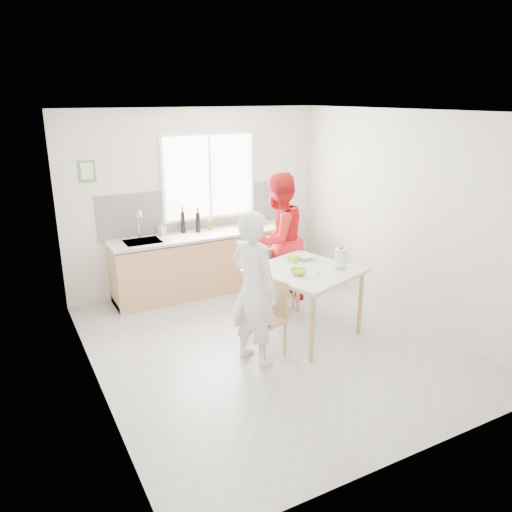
{
  "coord_description": "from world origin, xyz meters",
  "views": [
    {
      "loc": [
        -2.69,
        -4.68,
        2.86
      ],
      "look_at": [
        -0.09,
        0.2,
        1.07
      ],
      "focal_mm": 35.0,
      "sensor_mm": 36.0,
      "label": 1
    }
  ],
  "objects_px": {
    "dining_table": "(305,276)",
    "bowl_green": "(298,272)",
    "wine_bottle_b": "(198,222)",
    "person_red": "(278,240)",
    "bowl_white": "(305,257)",
    "milk_jug": "(341,258)",
    "chair_far": "(274,277)",
    "wine_bottle_a": "(183,222)",
    "person_white": "(254,289)",
    "chair_left": "(267,315)"
  },
  "relations": [
    {
      "from": "bowl_green",
      "to": "chair_far",
      "type": "bearing_deg",
      "value": 76.12
    },
    {
      "from": "person_white",
      "to": "dining_table",
      "type": "bearing_deg",
      "value": -90.0
    },
    {
      "from": "dining_table",
      "to": "person_white",
      "type": "xyz_separation_m",
      "value": [
        -0.86,
        -0.29,
        0.1
      ]
    },
    {
      "from": "dining_table",
      "to": "chair_far",
      "type": "distance_m",
      "value": 0.94
    },
    {
      "from": "chair_left",
      "to": "wine_bottle_b",
      "type": "bearing_deg",
      "value": 159.81
    },
    {
      "from": "person_red",
      "to": "milk_jug",
      "type": "relative_size",
      "value": 7.58
    },
    {
      "from": "bowl_white",
      "to": "milk_jug",
      "type": "distance_m",
      "value": 0.54
    },
    {
      "from": "person_red",
      "to": "bowl_white",
      "type": "height_order",
      "value": "person_red"
    },
    {
      "from": "dining_table",
      "to": "chair_far",
      "type": "xyz_separation_m",
      "value": [
        0.07,
        0.88,
        -0.31
      ]
    },
    {
      "from": "dining_table",
      "to": "chair_left",
      "type": "relative_size",
      "value": 1.59
    },
    {
      "from": "person_red",
      "to": "wine_bottle_a",
      "type": "relative_size",
      "value": 5.85
    },
    {
      "from": "bowl_green",
      "to": "wine_bottle_b",
      "type": "xyz_separation_m",
      "value": [
        -0.41,
        2.11,
        0.18
      ]
    },
    {
      "from": "chair_far",
      "to": "bowl_white",
      "type": "height_order",
      "value": "bowl_white"
    },
    {
      "from": "person_red",
      "to": "milk_jug",
      "type": "xyz_separation_m",
      "value": [
        0.19,
        -1.18,
        0.06
      ]
    },
    {
      "from": "milk_jug",
      "to": "person_white",
      "type": "bearing_deg",
      "value": 167.09
    },
    {
      "from": "person_red",
      "to": "bowl_green",
      "type": "distance_m",
      "value": 1.2
    },
    {
      "from": "wine_bottle_a",
      "to": "chair_left",
      "type": "bearing_deg",
      "value": -86.41
    },
    {
      "from": "dining_table",
      "to": "chair_far",
      "type": "bearing_deg",
      "value": 85.34
    },
    {
      "from": "dining_table",
      "to": "wine_bottle_b",
      "type": "distance_m",
      "value": 2.1
    },
    {
      "from": "milk_jug",
      "to": "dining_table",
      "type": "bearing_deg",
      "value": 139.01
    },
    {
      "from": "person_white",
      "to": "bowl_white",
      "type": "height_order",
      "value": "person_white"
    },
    {
      "from": "person_white",
      "to": "wine_bottle_a",
      "type": "relative_size",
      "value": 5.41
    },
    {
      "from": "chair_far",
      "to": "milk_jug",
      "type": "height_order",
      "value": "milk_jug"
    },
    {
      "from": "dining_table",
      "to": "milk_jug",
      "type": "distance_m",
      "value": 0.48
    },
    {
      "from": "person_red",
      "to": "wine_bottle_b",
      "type": "xyz_separation_m",
      "value": [
        -0.8,
        0.98,
        0.13
      ]
    },
    {
      "from": "chair_far",
      "to": "bowl_green",
      "type": "distance_m",
      "value": 1.11
    },
    {
      "from": "bowl_white",
      "to": "wine_bottle_b",
      "type": "height_order",
      "value": "wine_bottle_b"
    },
    {
      "from": "dining_table",
      "to": "wine_bottle_b",
      "type": "bearing_deg",
      "value": 106.38
    },
    {
      "from": "chair_left",
      "to": "bowl_white",
      "type": "height_order",
      "value": "bowl_white"
    },
    {
      "from": "person_white",
      "to": "bowl_white",
      "type": "distance_m",
      "value": 1.23
    },
    {
      "from": "milk_jug",
      "to": "wine_bottle_a",
      "type": "distance_m",
      "value": 2.54
    },
    {
      "from": "milk_jug",
      "to": "chair_far",
      "type": "bearing_deg",
      "value": 88.62
    },
    {
      "from": "person_red",
      "to": "bowl_white",
      "type": "distance_m",
      "value": 0.69
    },
    {
      "from": "chair_left",
      "to": "bowl_green",
      "type": "xyz_separation_m",
      "value": [
        0.47,
        0.11,
        0.4
      ]
    },
    {
      "from": "bowl_green",
      "to": "wine_bottle_a",
      "type": "bearing_deg",
      "value": 105.76
    },
    {
      "from": "person_red",
      "to": "bowl_green",
      "type": "bearing_deg",
      "value": 52.66
    },
    {
      "from": "person_red",
      "to": "wine_bottle_a",
      "type": "distance_m",
      "value": 1.46
    },
    {
      "from": "bowl_white",
      "to": "person_red",
      "type": "bearing_deg",
      "value": 89.52
    },
    {
      "from": "person_white",
      "to": "chair_far",
      "type": "bearing_deg",
      "value": -57.03
    },
    {
      "from": "wine_bottle_a",
      "to": "bowl_green",
      "type": "bearing_deg",
      "value": -74.24
    },
    {
      "from": "dining_table",
      "to": "bowl_green",
      "type": "height_order",
      "value": "bowl_green"
    },
    {
      "from": "milk_jug",
      "to": "wine_bottle_a",
      "type": "bearing_deg",
      "value": 99.31
    },
    {
      "from": "dining_table",
      "to": "person_red",
      "type": "xyz_separation_m",
      "value": [
        0.21,
        1.02,
        0.17
      ]
    },
    {
      "from": "wine_bottle_a",
      "to": "bowl_white",
      "type": "bearing_deg",
      "value": -60.28
    },
    {
      "from": "person_white",
      "to": "bowl_green",
      "type": "bearing_deg",
      "value": -94.06
    },
    {
      "from": "bowl_white",
      "to": "wine_bottle_b",
      "type": "relative_size",
      "value": 0.78
    },
    {
      "from": "dining_table",
      "to": "wine_bottle_a",
      "type": "xyz_separation_m",
      "value": [
        -0.79,
        2.08,
        0.31
      ]
    },
    {
      "from": "wine_bottle_a",
      "to": "dining_table",
      "type": "bearing_deg",
      "value": -69.14
    },
    {
      "from": "chair_left",
      "to": "person_red",
      "type": "height_order",
      "value": "person_red"
    },
    {
      "from": "person_red",
      "to": "wine_bottle_b",
      "type": "distance_m",
      "value": 1.27
    }
  ]
}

